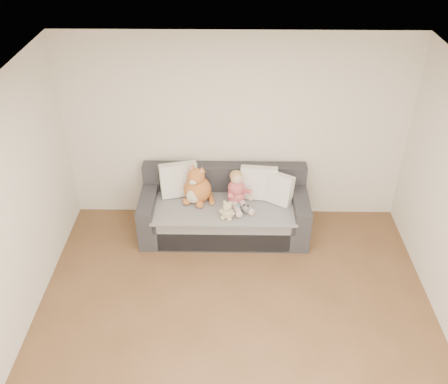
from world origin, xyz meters
name	(u,v)px	position (x,y,z in m)	size (l,w,h in m)	color
room_shell	(237,229)	(0.00, 0.42, 1.30)	(5.00, 5.00, 5.00)	brown
sofa	(224,211)	(-0.15, 2.06, 0.31)	(2.20, 0.94, 0.85)	#26262B
cushion_left	(179,180)	(-0.75, 2.23, 0.70)	(0.53, 0.34, 0.47)	silver
cushion_right_back	(259,183)	(0.31, 2.18, 0.69)	(0.50, 0.26, 0.45)	silver
cushion_right_front	(276,188)	(0.53, 2.09, 0.68)	(0.48, 0.41, 0.42)	silver
toddler	(237,191)	(0.02, 2.01, 0.67)	(0.35, 0.49, 0.48)	#BF4363
plush_cat	(197,188)	(-0.50, 2.07, 0.68)	(0.42, 0.39, 0.55)	#AE4F26
teddy_bear	(227,212)	(-0.10, 1.69, 0.58)	(0.20, 0.16, 0.26)	tan
plush_cow	(247,208)	(0.15, 1.81, 0.54)	(0.13, 0.20, 0.16)	white
sippy_cup	(238,207)	(0.04, 1.85, 0.53)	(0.10, 0.06, 0.11)	#733796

